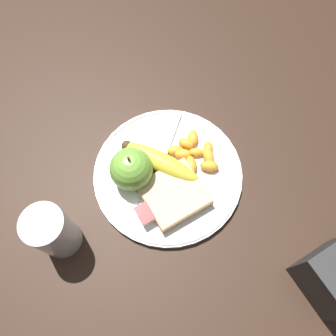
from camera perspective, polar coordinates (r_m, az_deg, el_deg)
The scene contains 18 objects.
ground_plane at distance 0.60m, azimuth 0.00°, elevation -1.22°, with size 3.00×3.00×0.00m, color #332116.
plate at distance 0.59m, azimuth 0.00°, elevation -0.93°, with size 0.27×0.27×0.01m.
juice_glass at distance 0.55m, azimuth -19.25°, elevation -10.55°, with size 0.06×0.06×0.11m.
apple at distance 0.56m, azimuth -6.43°, elevation -0.19°, with size 0.07×0.07×0.08m.
banana at distance 0.58m, azimuth -1.58°, elevation 1.14°, with size 0.11×0.15×0.04m.
bread_slice at distance 0.56m, azimuth 1.02°, elevation -4.58°, with size 0.10×0.10×0.02m.
fork at distance 0.59m, azimuth -1.43°, elevation 0.39°, with size 0.16×0.14×0.00m.
jam_packet at distance 0.56m, azimuth -3.22°, elevation -7.66°, with size 0.04×0.03×0.02m.
orange_segment_0 at distance 0.60m, azimuth 1.30°, elevation 3.11°, with size 0.04×0.03×0.02m.
orange_segment_1 at distance 0.59m, azimuth 4.02°, elevation 0.61°, with size 0.03×0.04×0.02m.
orange_segment_2 at distance 0.59m, azimuth 7.20°, elevation 0.35°, with size 0.04×0.04×0.02m.
orange_segment_3 at distance 0.60m, azimuth 2.64°, elevation 2.45°, with size 0.04×0.03×0.02m.
orange_segment_4 at distance 0.61m, azimuth 3.16°, elevation 4.33°, with size 0.03×0.04×0.02m.
orange_segment_5 at distance 0.58m, azimuth 2.99°, elevation -1.26°, with size 0.03×0.03×0.02m.
orange_segment_6 at distance 0.60m, azimuth 7.00°, elevation 2.21°, with size 0.03×0.04×0.02m.
orange_segment_7 at distance 0.61m, azimuth 7.02°, elevation 3.27°, with size 0.03×0.03×0.02m.
orange_segment_8 at distance 0.60m, azimuth 4.95°, elevation 2.77°, with size 0.03×0.03×0.01m.
orange_segment_9 at distance 0.61m, azimuth 4.38°, elevation 5.30°, with size 0.03×0.04×0.02m.
Camera 1 is at (-0.12, -0.20, 0.56)m, focal length 35.00 mm.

